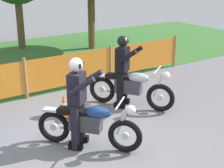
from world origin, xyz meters
name	(u,v)px	position (x,y,z in m)	size (l,w,h in m)	color
ground	(84,144)	(0.00, 0.00, -0.01)	(24.00, 24.00, 0.02)	slate
barrier_fence	(25,78)	(0.00, 2.87, 0.54)	(10.32, 0.08, 1.05)	#997547
motorcycle_lead	(89,124)	(0.04, -0.14, 0.46)	(1.37, 1.61, 0.95)	black
motorcycle_trailing	(131,87)	(1.84, 0.94, 0.49)	(1.26, 1.83, 1.00)	black
rider_lead	(78,100)	(-0.08, 0.01, 0.92)	(0.73, 0.73, 1.69)	black
rider_trailing	(123,69)	(1.72, 1.11, 0.92)	(0.72, 0.73, 1.69)	black
traffic_cone	(64,106)	(0.26, 1.31, 0.26)	(0.32, 0.32, 0.53)	black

